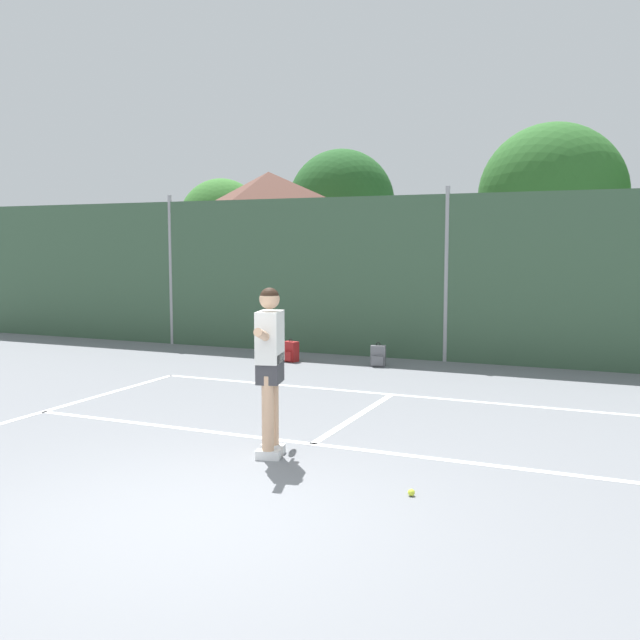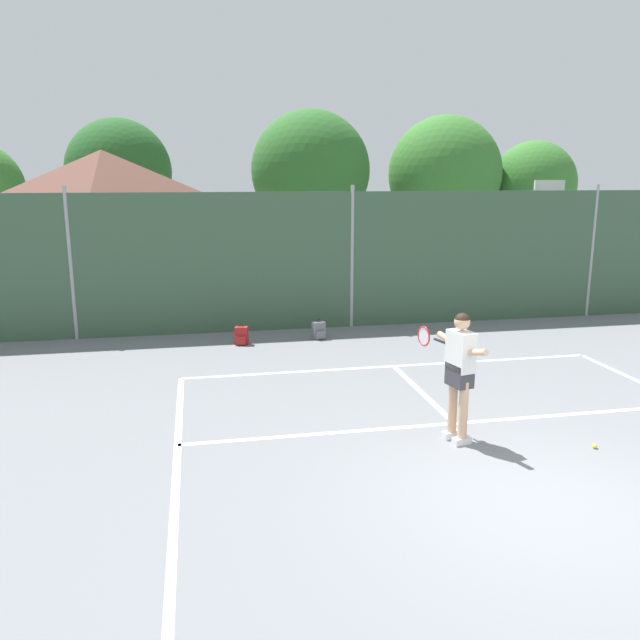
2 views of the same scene
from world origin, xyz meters
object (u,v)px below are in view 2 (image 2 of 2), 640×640
object	(u,v)px
basketball_hoop	(546,225)
backpack_red	(241,336)
tennis_player	(459,366)
tennis_ball	(595,446)
backpack_grey	(319,331)

from	to	relation	value
basketball_hoop	backpack_red	xyz separation A→B (m)	(-8.75, -2.64, -2.12)
basketball_hoop	backpack_red	distance (m)	9.39
backpack_red	tennis_player	bearing A→B (deg)	-66.30
basketball_hoop	backpack_red	world-z (taller)	basketball_hoop
basketball_hoop	tennis_ball	bearing A→B (deg)	-115.71
tennis_ball	basketball_hoop	bearing A→B (deg)	64.29
basketball_hoop	backpack_grey	distance (m)	7.70
tennis_player	backpack_red	xyz separation A→B (m)	(-2.58, 5.88, -0.92)
basketball_hoop	tennis_player	size ratio (longest dim) A/B	1.91
basketball_hoop	tennis_player	distance (m)	10.59
basketball_hoop	backpack_red	size ratio (longest dim) A/B	7.67
backpack_grey	tennis_ball	bearing A→B (deg)	-68.86
basketball_hoop	tennis_ball	xyz separation A→B (m)	(-4.40, -9.14, -2.28)
backpack_red	backpack_grey	xyz separation A→B (m)	(1.78, 0.16, 0.00)
tennis_ball	backpack_grey	size ratio (longest dim) A/B	0.14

